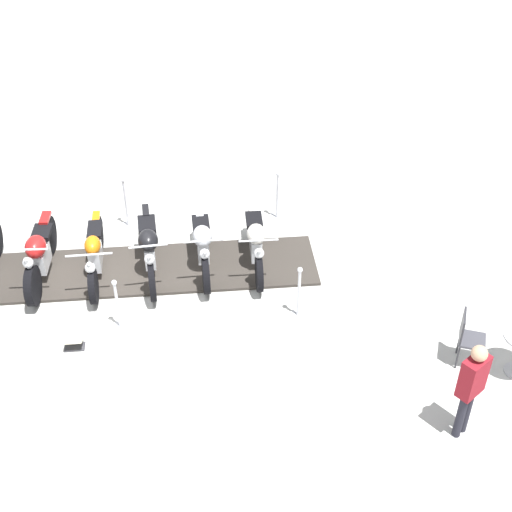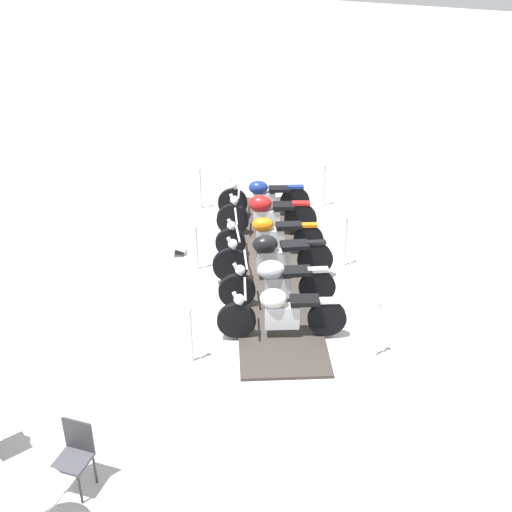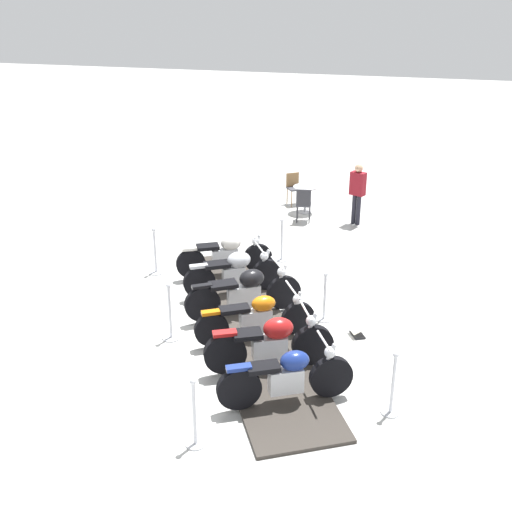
{
  "view_description": "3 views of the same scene",
  "coord_description": "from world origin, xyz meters",
  "px_view_note": "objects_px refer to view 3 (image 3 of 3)",
  "views": [
    {
      "loc": [
        -6.48,
        8.19,
        8.14
      ],
      "look_at": [
        -2.43,
        -0.46,
        0.85
      ],
      "focal_mm": 50.02,
      "sensor_mm": 36.0,
      "label": 1
    },
    {
      "loc": [
        -10.16,
        -5.01,
        6.41
      ],
      "look_at": [
        -1.52,
        -0.45,
        1.12
      ],
      "focal_mm": 45.45,
      "sensor_mm": 36.0,
      "label": 2
    },
    {
      "loc": [
        9.62,
        3.06,
        5.79
      ],
      "look_at": [
        -0.98,
        -0.17,
        1.07
      ],
      "focal_mm": 43.03,
      "sensor_mm": 36.0,
      "label": 3
    }
  ],
  "objects_px": {
    "motorcycle_navy": "(288,376)",
    "motorcycle_cream": "(226,254)",
    "motorcycle_chrome": "(235,271)",
    "stanchion_left_mid": "(170,321)",
    "stanchion_right_front": "(392,391)",
    "stanchion_left_rear": "(156,260)",
    "info_placard": "(358,332)",
    "motorcycle_copper": "(257,317)",
    "cafe_table": "(305,193)",
    "stanchion_right_mid": "(324,304)",
    "bystander_person": "(358,189)",
    "motorcycle_maroon": "(271,342)",
    "stanchion_right_rear": "(282,246)",
    "stanchion_left_front": "(195,421)",
    "motorcycle_black": "(246,291)",
    "cafe_chair_near_table": "(294,186)",
    "cafe_chair_across_table": "(304,203)"
  },
  "relations": [
    {
      "from": "motorcycle_navy",
      "to": "motorcycle_cream",
      "type": "bearing_deg",
      "value": 90.86
    },
    {
      "from": "motorcycle_cream",
      "to": "bystander_person",
      "type": "bearing_deg",
      "value": 32.33
    },
    {
      "from": "cafe_chair_across_table",
      "to": "bystander_person",
      "type": "height_order",
      "value": "bystander_person"
    },
    {
      "from": "motorcycle_black",
      "to": "cafe_chair_across_table",
      "type": "distance_m",
      "value": 5.63
    },
    {
      "from": "stanchion_left_front",
      "to": "info_placard",
      "type": "relative_size",
      "value": 2.78
    },
    {
      "from": "motorcycle_maroon",
      "to": "motorcycle_copper",
      "type": "height_order",
      "value": "motorcycle_maroon"
    },
    {
      "from": "motorcycle_cream",
      "to": "stanchion_right_mid",
      "type": "relative_size",
      "value": 1.9
    },
    {
      "from": "motorcycle_maroon",
      "to": "cafe_chair_near_table",
      "type": "height_order",
      "value": "motorcycle_maroon"
    },
    {
      "from": "motorcycle_chrome",
      "to": "cafe_table",
      "type": "bearing_deg",
      "value": 55.2
    },
    {
      "from": "stanchion_left_rear",
      "to": "stanchion_right_mid",
      "type": "bearing_deg",
      "value": 75.48
    },
    {
      "from": "motorcycle_chrome",
      "to": "bystander_person",
      "type": "relative_size",
      "value": 1.09
    },
    {
      "from": "stanchion_right_rear",
      "to": "cafe_table",
      "type": "xyz_separation_m",
      "value": [
        -3.57,
        -0.24,
        0.21
      ]
    },
    {
      "from": "cafe_chair_near_table",
      "to": "cafe_chair_across_table",
      "type": "distance_m",
      "value": 1.6
    },
    {
      "from": "motorcycle_navy",
      "to": "stanchion_left_rear",
      "type": "height_order",
      "value": "stanchion_left_rear"
    },
    {
      "from": "motorcycle_copper",
      "to": "stanchion_right_rear",
      "type": "height_order",
      "value": "stanchion_right_rear"
    },
    {
      "from": "stanchion_right_rear",
      "to": "stanchion_left_front",
      "type": "height_order",
      "value": "stanchion_left_front"
    },
    {
      "from": "motorcycle_navy",
      "to": "motorcycle_cream",
      "type": "xyz_separation_m",
      "value": [
        -4.13,
        -2.44,
        0.02
      ]
    },
    {
      "from": "stanchion_left_mid",
      "to": "info_placard",
      "type": "relative_size",
      "value": 2.85
    },
    {
      "from": "motorcycle_navy",
      "to": "bystander_person",
      "type": "bearing_deg",
      "value": 61.6
    },
    {
      "from": "motorcycle_cream",
      "to": "cafe_chair_across_table",
      "type": "distance_m",
      "value": 4.07
    },
    {
      "from": "motorcycle_black",
      "to": "stanchion_right_front",
      "type": "relative_size",
      "value": 1.85
    },
    {
      "from": "motorcycle_maroon",
      "to": "cafe_chair_across_table",
      "type": "distance_m",
      "value": 7.37
    },
    {
      "from": "cafe_chair_across_table",
      "to": "motorcycle_cream",
      "type": "bearing_deg",
      "value": 158.64
    },
    {
      "from": "motorcycle_maroon",
      "to": "stanchion_left_mid",
      "type": "relative_size",
      "value": 1.78
    },
    {
      "from": "stanchion_right_rear",
      "to": "stanchion_left_mid",
      "type": "relative_size",
      "value": 0.93
    },
    {
      "from": "stanchion_right_rear",
      "to": "cafe_table",
      "type": "relative_size",
      "value": 1.34
    },
    {
      "from": "cafe_chair_across_table",
      "to": "bystander_person",
      "type": "distance_m",
      "value": 1.5
    },
    {
      "from": "motorcycle_chrome",
      "to": "stanchion_left_mid",
      "type": "xyz_separation_m",
      "value": [
        2.01,
        -0.56,
        -0.19
      ]
    },
    {
      "from": "motorcycle_cream",
      "to": "stanchion_right_front",
      "type": "distance_m",
      "value": 5.56
    },
    {
      "from": "motorcycle_copper",
      "to": "bystander_person",
      "type": "relative_size",
      "value": 1.16
    },
    {
      "from": "motorcycle_copper",
      "to": "cafe_table",
      "type": "relative_size",
      "value": 2.52
    },
    {
      "from": "motorcycle_black",
      "to": "stanchion_right_mid",
      "type": "height_order",
      "value": "motorcycle_black"
    },
    {
      "from": "stanchion_left_mid",
      "to": "cafe_table",
      "type": "height_order",
      "value": "stanchion_left_mid"
    },
    {
      "from": "motorcycle_navy",
      "to": "info_placard",
      "type": "distance_m",
      "value": 2.54
    },
    {
      "from": "motorcycle_copper",
      "to": "info_placard",
      "type": "height_order",
      "value": "motorcycle_copper"
    },
    {
      "from": "motorcycle_cream",
      "to": "bystander_person",
      "type": "relative_size",
      "value": 1.14
    },
    {
      "from": "motorcycle_maroon",
      "to": "stanchion_left_rear",
      "type": "bearing_deg",
      "value": 111.71
    },
    {
      "from": "stanchion_right_rear",
      "to": "bystander_person",
      "type": "bearing_deg",
      "value": 156.63
    },
    {
      "from": "stanchion_right_front",
      "to": "bystander_person",
      "type": "bearing_deg",
      "value": -167.93
    },
    {
      "from": "stanchion_left_rear",
      "to": "stanchion_right_mid",
      "type": "xyz_separation_m",
      "value": [
        1.05,
        4.05,
        0.02
      ]
    },
    {
      "from": "stanchion_right_mid",
      "to": "stanchion_right_rear",
      "type": "distance_m",
      "value": 2.97
    },
    {
      "from": "stanchion_left_rear",
      "to": "cafe_chair_across_table",
      "type": "relative_size",
      "value": 1.13
    },
    {
      "from": "stanchion_left_mid",
      "to": "stanchion_left_rear",
      "type": "bearing_deg",
      "value": -149.27
    },
    {
      "from": "motorcycle_navy",
      "to": "stanchion_left_mid",
      "type": "xyz_separation_m",
      "value": [
        -1.3,
        -2.51,
        -0.16
      ]
    },
    {
      "from": "stanchion_left_rear",
      "to": "motorcycle_cream",
      "type": "bearing_deg",
      "value": 99.84
    },
    {
      "from": "motorcycle_navy",
      "to": "motorcycle_cream",
      "type": "height_order",
      "value": "motorcycle_navy"
    },
    {
      "from": "stanchion_right_mid",
      "to": "stanchion_left_mid",
      "type": "xyz_separation_m",
      "value": [
        1.51,
        -2.53,
        0.02
      ]
    },
    {
      "from": "motorcycle_black",
      "to": "motorcycle_cream",
      "type": "distance_m",
      "value": 1.92
    },
    {
      "from": "motorcycle_cream",
      "to": "motorcycle_black",
      "type": "bearing_deg",
      "value": -88.93
    },
    {
      "from": "stanchion_right_front",
      "to": "cafe_chair_across_table",
      "type": "height_order",
      "value": "stanchion_right_front"
    }
  ]
}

